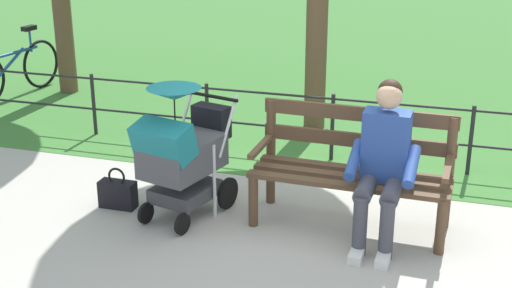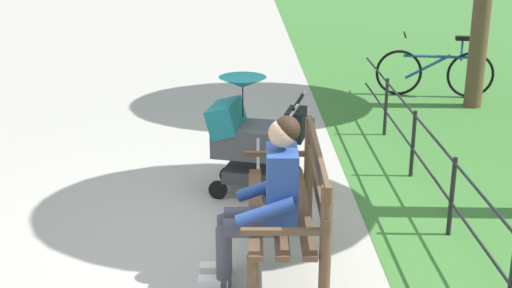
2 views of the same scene
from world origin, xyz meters
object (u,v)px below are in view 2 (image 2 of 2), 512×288
object	(u,v)px
handbag	(249,159)
bicycle	(435,71)
person_on_bench	(267,196)
park_bench	(294,200)
stroller	(251,135)

from	to	relation	value
handbag	bicycle	size ratio (longest dim) A/B	0.23
handbag	bicycle	bearing A→B (deg)	-43.31
person_on_bench	handbag	distance (m)	2.32
park_bench	stroller	xyz separation A→B (m)	(1.37, 0.30, 0.07)
bicycle	park_bench	bearing A→B (deg)	153.64
park_bench	person_on_bench	xyz separation A→B (m)	(-0.26, 0.22, 0.15)
person_on_bench	handbag	world-z (taller)	person_on_bench
person_on_bench	handbag	xyz separation A→B (m)	(2.26, 0.08, -0.55)
bicycle	stroller	bearing A→B (deg)	142.20
stroller	handbag	size ratio (longest dim) A/B	3.11
person_on_bench	bicycle	size ratio (longest dim) A/B	0.78
stroller	bicycle	size ratio (longest dim) A/B	0.70
stroller	person_on_bench	bearing A→B (deg)	-177.28
stroller	handbag	world-z (taller)	stroller
bicycle	handbag	bearing A→B (deg)	136.69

